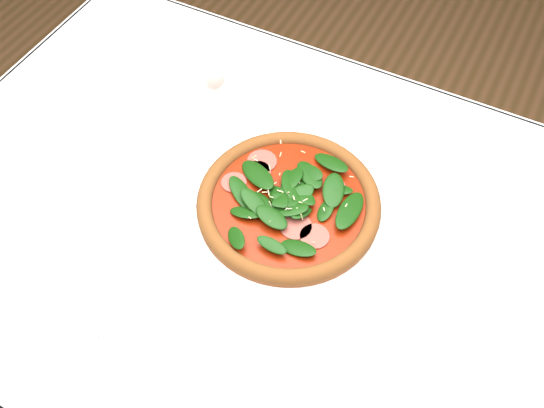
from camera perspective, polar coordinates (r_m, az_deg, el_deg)
The scene contains 8 objects.
ground at distance 1.60m, azimuth 0.33°, elevation -17.27°, with size 6.00×6.00×0.00m, color brown.
dining_table at distance 1.00m, azimuth 0.51°, elevation -5.56°, with size 1.21×0.81×0.75m.
plate at distance 0.93m, azimuth 1.56°, elevation -0.41°, with size 0.33×0.33×0.01m.
pizza at distance 0.92m, azimuth 1.58°, elevation 0.26°, with size 0.29×0.29×0.04m.
wine_glass at distance 0.95m, azimuth -6.08°, elevation 12.72°, with size 0.08×0.08×0.20m.
napkin at distance 0.84m, azimuth -17.02°, elevation -16.47°, with size 0.16×0.08×0.01m, color silver.
fork at distance 0.84m, azimuth -16.95°, elevation -14.15°, with size 0.11×0.17×0.00m.
saucer_far at distance 1.04m, azimuth 21.68°, elevation 2.14°, with size 0.14×0.14×0.01m.
Camera 1 is at (0.22, -0.45, 1.52)m, focal length 40.00 mm.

